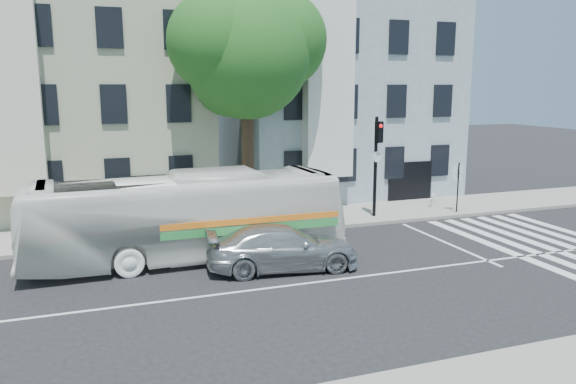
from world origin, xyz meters
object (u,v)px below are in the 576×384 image
bus (187,217)px  sedan (283,248)px  fire_hydrant (433,200)px  traffic_signal (377,154)px

bus → sedan: size_ratio=2.19×
fire_hydrant → bus: bearing=-162.5°
bus → traffic_signal: size_ratio=2.37×
sedan → fire_hydrant: size_ratio=7.32×
bus → fire_hydrant: (13.08, 4.12, -1.07)m
sedan → fire_hydrant: bearing=-51.3°
sedan → traffic_signal: 8.76m
bus → traffic_signal: traffic_signal is taller
bus → fire_hydrant: bearing=-74.8°
sedan → traffic_signal: size_ratio=1.08×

